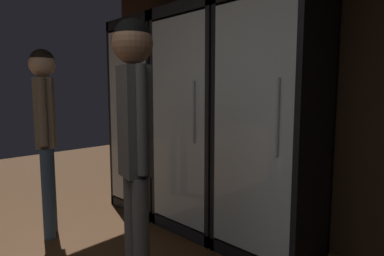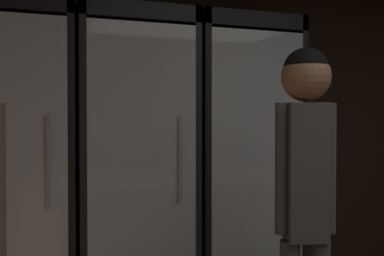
% 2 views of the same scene
% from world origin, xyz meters
% --- Properties ---
extents(wall_back, '(6.00, 0.06, 2.80)m').
position_xyz_m(wall_back, '(0.00, 3.03, 1.40)').
color(wall_back, black).
rests_on(wall_back, ground).
extents(cooler_far_left, '(0.71, 0.63, 2.01)m').
position_xyz_m(cooler_far_left, '(-2.00, 2.72, 0.99)').
color(cooler_far_left, black).
rests_on(cooler_far_left, ground).
extents(cooler_left, '(0.71, 0.63, 2.01)m').
position_xyz_m(cooler_left, '(-1.26, 2.72, 0.99)').
color(cooler_left, black).
rests_on(cooler_left, ground).
extents(cooler_center, '(0.71, 0.63, 2.01)m').
position_xyz_m(cooler_center, '(-0.52, 2.72, 0.99)').
color(cooler_center, black).
rests_on(cooler_center, ground).
extents(shopper_near, '(0.26, 0.22, 1.64)m').
position_xyz_m(shopper_near, '(-0.72, 1.55, 1.08)').
color(shopper_near, '#4C4C4C').
rests_on(shopper_near, ground).
extents(shopper_far, '(0.28, 0.22, 1.62)m').
position_xyz_m(shopper_far, '(-2.07, 1.59, 1.04)').
color(shopper_far, '#384C66').
rests_on(shopper_far, ground).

